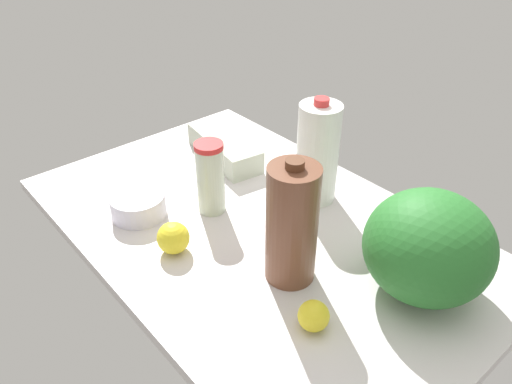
{
  "coord_description": "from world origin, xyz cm",
  "views": [
    {
      "loc": [
        -75.87,
        65.2,
        79.76
      ],
      "look_at": [
        0.0,
        0.0,
        13.0
      ],
      "focal_mm": 35.0,
      "sensor_mm": 36.0,
      "label": 1
    }
  ],
  "objects_px": {
    "tumbler_cup": "(210,178)",
    "lemon_loose": "(314,316)",
    "chocolate_milk_jug": "(292,225)",
    "watermelon": "(428,247)",
    "milk_jug": "(318,153)",
    "egg_carton": "(224,148)",
    "lemon_by_jug": "(173,238)",
    "mixing_bowl": "(138,205)"
  },
  "relations": [
    {
      "from": "tumbler_cup",
      "to": "milk_jug",
      "type": "relative_size",
      "value": 0.68
    },
    {
      "from": "lemon_by_jug",
      "to": "chocolate_milk_jug",
      "type": "bearing_deg",
      "value": -147.35
    },
    {
      "from": "milk_jug",
      "to": "watermelon",
      "type": "bearing_deg",
      "value": 167.74
    },
    {
      "from": "lemon_loose",
      "to": "lemon_by_jug",
      "type": "height_order",
      "value": "lemon_by_jug"
    },
    {
      "from": "chocolate_milk_jug",
      "to": "egg_carton",
      "type": "xyz_separation_m",
      "value": [
        0.51,
        -0.21,
        -0.1
      ]
    },
    {
      "from": "tumbler_cup",
      "to": "watermelon",
      "type": "relative_size",
      "value": 0.74
    },
    {
      "from": "mixing_bowl",
      "to": "lemon_by_jug",
      "type": "xyz_separation_m",
      "value": [
        -0.18,
        0.01,
        0.01
      ]
    },
    {
      "from": "mixing_bowl",
      "to": "lemon_by_jug",
      "type": "height_order",
      "value": "lemon_by_jug"
    },
    {
      "from": "watermelon",
      "to": "milk_jug",
      "type": "bearing_deg",
      "value": -12.26
    },
    {
      "from": "milk_jug",
      "to": "egg_carton",
      "type": "height_order",
      "value": "milk_jug"
    },
    {
      "from": "mixing_bowl",
      "to": "watermelon",
      "type": "xyz_separation_m",
      "value": [
        -0.63,
        -0.32,
        0.09
      ]
    },
    {
      "from": "tumbler_cup",
      "to": "mixing_bowl",
      "type": "bearing_deg",
      "value": 56.31
    },
    {
      "from": "watermelon",
      "to": "mixing_bowl",
      "type": "bearing_deg",
      "value": 26.96
    },
    {
      "from": "egg_carton",
      "to": "lemon_by_jug",
      "type": "bearing_deg",
      "value": 135.77
    },
    {
      "from": "watermelon",
      "to": "lemon_by_jug",
      "type": "distance_m",
      "value": 0.56
    },
    {
      "from": "egg_carton",
      "to": "watermelon",
      "type": "xyz_separation_m",
      "value": [
        -0.72,
        0.03,
        0.08
      ]
    },
    {
      "from": "mixing_bowl",
      "to": "milk_jug",
      "type": "bearing_deg",
      "value": -120.6
    },
    {
      "from": "egg_carton",
      "to": "watermelon",
      "type": "height_order",
      "value": "watermelon"
    },
    {
      "from": "milk_jug",
      "to": "egg_carton",
      "type": "bearing_deg",
      "value": 9.38
    },
    {
      "from": "chocolate_milk_jug",
      "to": "mixing_bowl",
      "type": "bearing_deg",
      "value": 18.63
    },
    {
      "from": "chocolate_milk_jug",
      "to": "tumbler_cup",
      "type": "bearing_deg",
      "value": -3.1
    },
    {
      "from": "tumbler_cup",
      "to": "lemon_by_jug",
      "type": "height_order",
      "value": "tumbler_cup"
    },
    {
      "from": "mixing_bowl",
      "to": "watermelon",
      "type": "distance_m",
      "value": 0.71
    },
    {
      "from": "tumbler_cup",
      "to": "chocolate_milk_jug",
      "type": "height_order",
      "value": "chocolate_milk_jug"
    },
    {
      "from": "tumbler_cup",
      "to": "watermelon",
      "type": "xyz_separation_m",
      "value": [
        -0.52,
        -0.16,
        0.02
      ]
    },
    {
      "from": "egg_carton",
      "to": "lemon_by_jug",
      "type": "relative_size",
      "value": 3.79
    },
    {
      "from": "chocolate_milk_jug",
      "to": "lemon_by_jug",
      "type": "relative_size",
      "value": 3.82
    },
    {
      "from": "milk_jug",
      "to": "lemon_loose",
      "type": "relative_size",
      "value": 4.58
    },
    {
      "from": "lemon_loose",
      "to": "milk_jug",
      "type": "bearing_deg",
      "value": -46.62
    },
    {
      "from": "watermelon",
      "to": "lemon_loose",
      "type": "xyz_separation_m",
      "value": [
        0.07,
        0.25,
        -0.08
      ]
    },
    {
      "from": "milk_jug",
      "to": "mixing_bowl",
      "type": "bearing_deg",
      "value": 59.4
    },
    {
      "from": "mixing_bowl",
      "to": "lemon_by_jug",
      "type": "distance_m",
      "value": 0.18
    },
    {
      "from": "lemon_loose",
      "to": "chocolate_milk_jug",
      "type": "bearing_deg",
      "value": -26.81
    },
    {
      "from": "egg_carton",
      "to": "lemon_loose",
      "type": "relative_size",
      "value": 4.61
    },
    {
      "from": "mixing_bowl",
      "to": "lemon_loose",
      "type": "distance_m",
      "value": 0.56
    },
    {
      "from": "chocolate_milk_jug",
      "to": "lemon_loose",
      "type": "relative_size",
      "value": 4.65
    },
    {
      "from": "tumbler_cup",
      "to": "lemon_loose",
      "type": "bearing_deg",
      "value": 169.04
    },
    {
      "from": "chocolate_milk_jug",
      "to": "egg_carton",
      "type": "distance_m",
      "value": 0.56
    },
    {
      "from": "tumbler_cup",
      "to": "lemon_loose",
      "type": "height_order",
      "value": "tumbler_cup"
    },
    {
      "from": "egg_carton",
      "to": "lemon_loose",
      "type": "bearing_deg",
      "value": 165.2
    },
    {
      "from": "lemon_by_jug",
      "to": "milk_jug",
      "type": "bearing_deg",
      "value": -97.92
    },
    {
      "from": "milk_jug",
      "to": "watermelon",
      "type": "height_order",
      "value": "milk_jug"
    }
  ]
}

